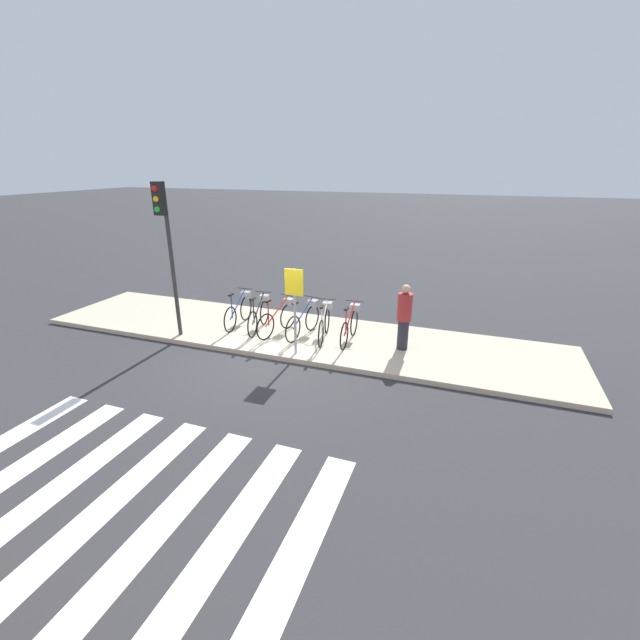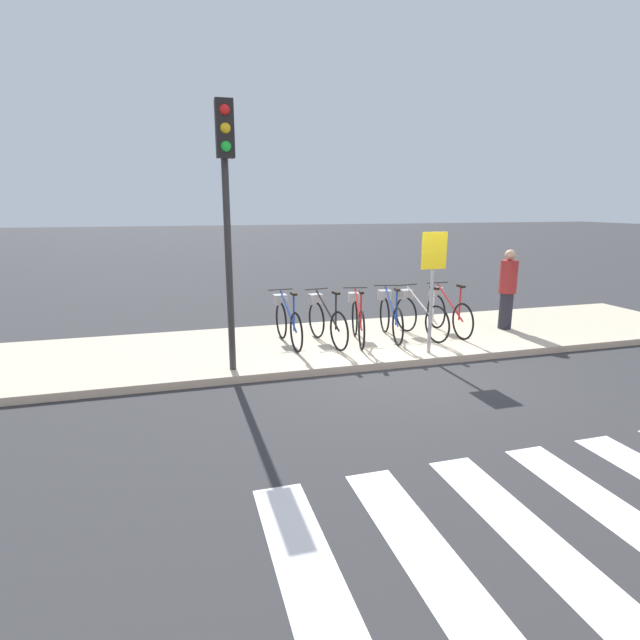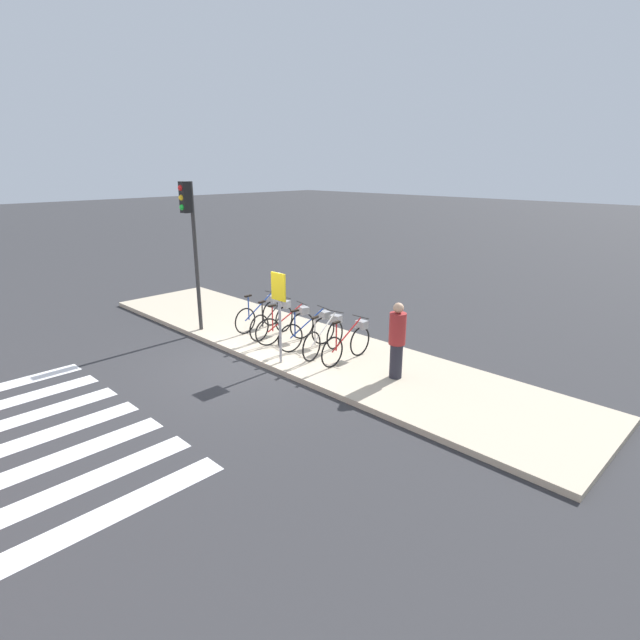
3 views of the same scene
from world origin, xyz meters
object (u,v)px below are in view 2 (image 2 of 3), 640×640
object	(u,v)px
parked_bicycle_0	(287,320)
traffic_light	(226,184)
parked_bicycle_1	(325,319)
parked_bicycle_3	(390,314)
sign_post	(433,272)
parked_bicycle_2	(357,318)
pedestrian	(508,288)
parked_bicycle_4	(418,313)
parked_bicycle_5	(447,310)

from	to	relation	value
parked_bicycle_0	traffic_light	distance (m)	2.86
parked_bicycle_1	traffic_light	xyz separation A→B (m)	(-1.79, -1.16, 2.29)
parked_bicycle_3	sign_post	size ratio (longest dim) A/B	0.80
parked_bicycle_0	parked_bicycle_2	world-z (taller)	same
pedestrian	parked_bicycle_4	bearing A→B (deg)	-179.17
parked_bicycle_4	parked_bicycle_5	distance (m)	0.66
parked_bicycle_3	parked_bicycle_5	size ratio (longest dim) A/B	0.99
parked_bicycle_3	sign_post	bearing A→B (deg)	-78.96
parked_bicycle_4	traffic_light	xyz separation A→B (m)	(-3.64, -1.15, 2.29)
parked_bicycle_0	parked_bicycle_4	size ratio (longest dim) A/B	1.01
parked_bicycle_0	parked_bicycle_4	world-z (taller)	same
pedestrian	parked_bicycle_0	bearing A→B (deg)	178.58
parked_bicycle_1	parked_bicycle_3	world-z (taller)	same
parked_bicycle_4	pedestrian	xyz separation A→B (m)	(1.97, 0.03, 0.39)
parked_bicycle_4	sign_post	world-z (taller)	sign_post
parked_bicycle_0	parked_bicycle_2	distance (m)	1.29
parked_bicycle_1	sign_post	distance (m)	2.10
parked_bicycle_1	parked_bicycle_5	world-z (taller)	same
pedestrian	parked_bicycle_3	bearing A→B (deg)	179.56
parked_bicycle_5	traffic_light	size ratio (longest dim) A/B	0.43
parked_bicycle_1	parked_bicycle_4	distance (m)	1.85
parked_bicycle_0	parked_bicycle_4	bearing A→B (deg)	-3.17
parked_bicycle_1	parked_bicycle_4	size ratio (longest dim) A/B	1.00
pedestrian	sign_post	distance (m)	2.63
parked_bicycle_5	parked_bicycle_4	bearing A→B (deg)	-173.61
parked_bicycle_5	pedestrian	size ratio (longest dim) A/B	1.03
parked_bicycle_1	traffic_light	distance (m)	3.13
parked_bicycle_5	sign_post	world-z (taller)	sign_post
parked_bicycle_1	pedestrian	bearing A→B (deg)	0.20
parked_bicycle_5	pedestrian	bearing A→B (deg)	-1.93
parked_bicycle_2	parked_bicycle_3	distance (m)	0.69
parked_bicycle_3	parked_bicycle_5	bearing A→B (deg)	1.19
parked_bicycle_4	sign_post	bearing A→B (deg)	-107.15
parked_bicycle_1	sign_post	bearing A→B (deg)	-36.49
parked_bicycle_4	pedestrian	bearing A→B (deg)	0.83
parked_bicycle_4	traffic_light	world-z (taller)	traffic_light
parked_bicycle_2	pedestrian	xyz separation A→B (m)	(3.22, 0.07, 0.39)
parked_bicycle_3	parked_bicycle_4	bearing A→B (deg)	-4.86
parked_bicycle_1	parked_bicycle_4	world-z (taller)	same
parked_bicycle_0	parked_bicycle_2	size ratio (longest dim) A/B	1.02
traffic_light	sign_post	bearing A→B (deg)	0.80
parked_bicycle_5	traffic_light	distance (m)	5.02
parked_bicycle_2	parked_bicycle_4	bearing A→B (deg)	1.73
parked_bicycle_1	pedestrian	xyz separation A→B (m)	(3.82, 0.01, 0.39)
parked_bicycle_4	pedestrian	world-z (taller)	pedestrian
parked_bicycle_2	parked_bicycle_5	distance (m)	1.90
parked_bicycle_0	sign_post	bearing A→B (deg)	-29.56
traffic_light	sign_post	size ratio (longest dim) A/B	1.88
sign_post	pedestrian	bearing A→B (deg)	26.03
traffic_light	parked_bicycle_0	bearing A→B (deg)	49.20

